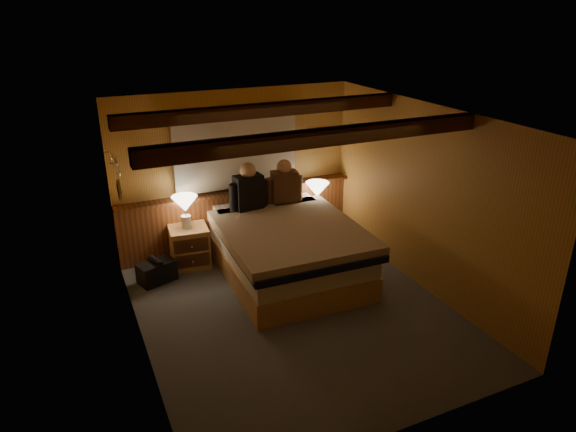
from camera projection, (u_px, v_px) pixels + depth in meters
floor at (295, 311)px, 6.29m from camera, size 4.20×4.20×0.00m
ceiling at (297, 116)px, 5.37m from camera, size 4.20×4.20×0.00m
wall_back at (235, 171)px, 7.60m from camera, size 3.60×0.00×3.60m
wall_left at (134, 251)px, 5.14m from camera, size 0.00×4.20×4.20m
wall_right at (424, 199)px, 6.52m from camera, size 0.00×4.20×4.20m
wall_front at (409, 316)px, 4.06m from camera, size 3.60×0.00×3.60m
wainscot at (239, 217)px, 7.82m from camera, size 3.60×0.23×0.94m
curtain_window at (236, 151)px, 7.42m from camera, size 2.18×0.09×1.11m
ceiling_beams at (291, 122)px, 5.53m from camera, size 3.60×1.65×0.16m
coat_rail at (116, 164)px, 6.32m from camera, size 0.05×0.55×0.24m
framed_print at (317, 139)px, 7.96m from camera, size 0.30×0.04×0.25m
bed at (288, 250)px, 6.97m from camera, size 1.83×2.32×0.77m
nightstand_left at (190, 246)px, 7.31m from camera, size 0.57×0.53×0.58m
nightstand_right at (314, 225)px, 8.13m from camera, size 0.49×0.45×0.49m
lamp_left at (185, 206)px, 7.09m from camera, size 0.36×0.36×0.47m
lamp_right at (317, 191)px, 7.90m from camera, size 0.36×0.36×0.47m
person_left at (248, 190)px, 7.27m from camera, size 0.59×0.26×0.71m
person_right at (284, 185)px, 7.54m from camera, size 0.55×0.27×0.67m
duffel_bag at (157, 271)px, 6.92m from camera, size 0.55×0.42×0.35m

